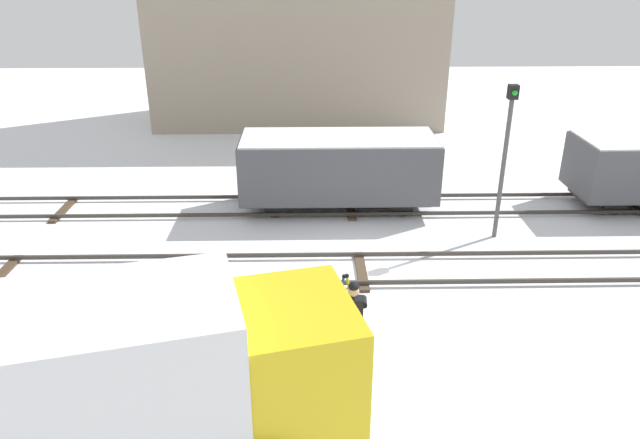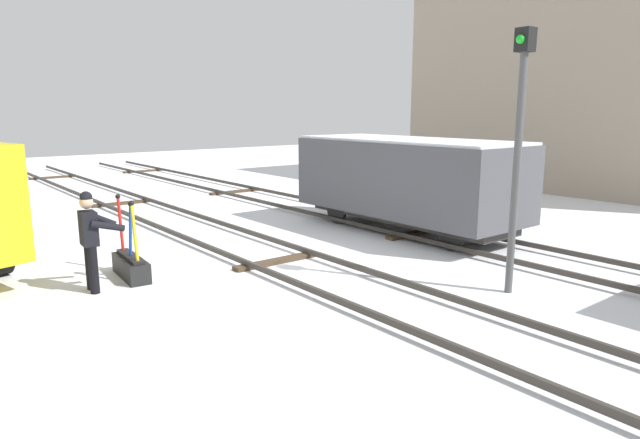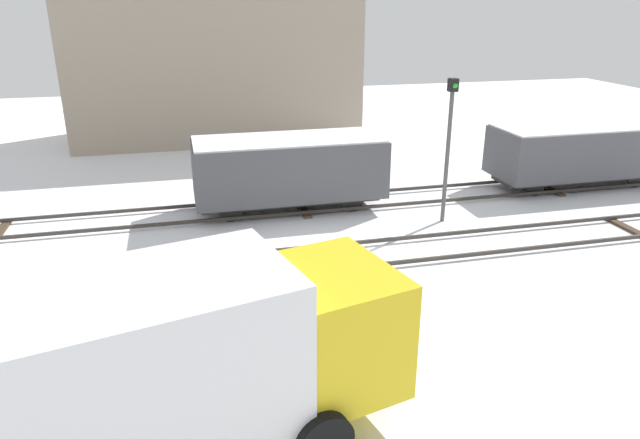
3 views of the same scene
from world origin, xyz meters
The scene contains 9 objects.
ground_plane centered at (0.00, 0.00, 0.00)m, with size 60.00×60.00×0.00m, color white.
track_main_line centered at (0.00, 0.00, 0.11)m, with size 44.00×1.94×0.18m.
track_siding_near centered at (0.00, 4.08, 0.11)m, with size 44.00×1.94×0.18m.
switch_lever_frame centered at (-0.85, -2.62, 0.25)m, with size 1.26×0.45×1.45m.
rail_worker centered at (-0.47, -3.37, 0.94)m, with size 0.57×0.65×1.69m.
delivery_truck centered at (-3.69, -5.90, 1.64)m, with size 6.34×3.55×2.90m.
signal_post centered at (3.87, 1.98, 2.55)m, with size 0.24×0.32×4.20m.
apartment_building centered at (-1.71, 15.29, 4.50)m, with size 13.16×5.37×8.99m.
freight_car_back_track centered at (-0.39, 4.08, 1.33)m, with size 5.83×2.29×2.29m.
Camera 1 is at (-1.28, -12.78, 7.09)m, focal length 33.21 mm.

